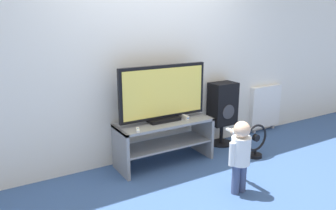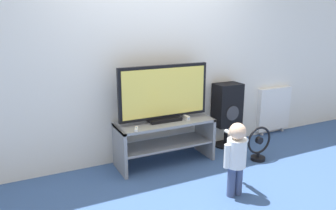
% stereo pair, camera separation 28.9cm
% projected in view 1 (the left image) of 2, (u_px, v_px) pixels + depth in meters
% --- Properties ---
extents(ground_plane, '(16.00, 16.00, 0.00)m').
position_uv_depth(ground_plane, '(174.00, 169.00, 3.86)').
color(ground_plane, '#38568C').
extents(wall_back, '(10.00, 0.06, 2.60)m').
position_uv_depth(wall_back, '(152.00, 55.00, 3.96)').
color(wall_back, silver).
rests_on(wall_back, ground_plane).
extents(tv_stand, '(1.18, 0.44, 0.53)m').
position_uv_depth(tv_stand, '(164.00, 135.00, 3.96)').
color(tv_stand, gray).
rests_on(tv_stand, ground_plane).
extents(television, '(1.12, 0.20, 0.67)m').
position_uv_depth(television, '(163.00, 94.00, 3.84)').
color(television, black).
rests_on(television, tv_stand).
extents(game_console, '(0.04, 0.17, 0.05)m').
position_uv_depth(game_console, '(184.00, 117.00, 4.01)').
color(game_console, white).
rests_on(game_console, tv_stand).
extents(remote_primary, '(0.08, 0.13, 0.03)m').
position_uv_depth(remote_primary, '(138.00, 130.00, 3.58)').
color(remote_primary, white).
rests_on(remote_primary, tv_stand).
extents(child, '(0.29, 0.44, 0.76)m').
position_uv_depth(child, '(240.00, 151.00, 3.25)').
color(child, '#3F4C72').
rests_on(child, ground_plane).
extents(speaker_tower, '(0.36, 0.32, 0.88)m').
position_uv_depth(speaker_tower, '(223.00, 106.00, 4.50)').
color(speaker_tower, black).
rests_on(speaker_tower, ground_plane).
extents(floor_fan, '(0.35, 0.18, 0.44)m').
position_uv_depth(floor_fan, '(256.00, 142.00, 4.16)').
color(floor_fan, black).
rests_on(floor_fan, ground_plane).
extents(radiator, '(0.59, 0.08, 0.71)m').
position_uv_depth(radiator, '(265.00, 107.00, 5.11)').
color(radiator, white).
rests_on(radiator, ground_plane).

